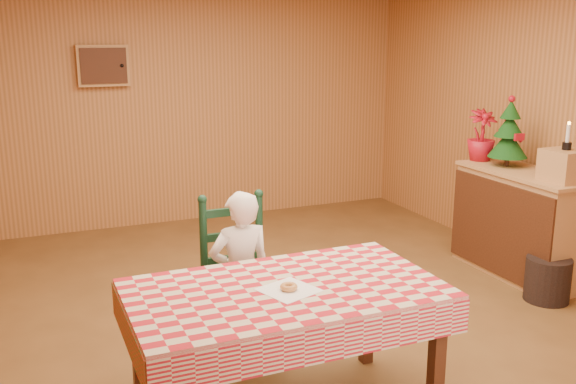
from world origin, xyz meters
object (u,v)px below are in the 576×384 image
object	(u,v)px
christmas_tree	(509,134)
storage_bin	(548,279)
dining_table	(285,301)
crate	(565,165)
ladder_chair	(238,282)
seated_child	(241,277)
shelf_unit	(521,224)

from	to	relation	value
christmas_tree	storage_bin	bearing A→B (deg)	-104.24
dining_table	crate	distance (m)	2.88
ladder_chair	storage_bin	distance (m)	2.56
dining_table	ladder_chair	xyz separation A→B (m)	(-0.00, 0.79, -0.18)
ladder_chair	seated_child	world-z (taller)	seated_child
crate	dining_table	bearing A→B (deg)	-163.52
dining_table	shelf_unit	xyz separation A→B (m)	(2.73, 1.21, -0.22)
ladder_chair	shelf_unit	size ratio (longest dim) A/B	0.87
christmas_tree	shelf_unit	bearing A→B (deg)	-91.98
ladder_chair	shelf_unit	bearing A→B (deg)	8.81
ladder_chair	seated_child	size ratio (longest dim) A/B	0.96
shelf_unit	crate	distance (m)	0.71
seated_child	christmas_tree	world-z (taller)	christmas_tree
christmas_tree	dining_table	bearing A→B (deg)	-151.93
crate	christmas_tree	world-z (taller)	christmas_tree
ladder_chair	crate	size ratio (longest dim) A/B	3.60
dining_table	storage_bin	bearing A→B (deg)	14.84
dining_table	crate	size ratio (longest dim) A/B	5.52
ladder_chair	storage_bin	size ratio (longest dim) A/B	3.08
dining_table	seated_child	size ratio (longest dim) A/B	1.47
shelf_unit	christmas_tree	size ratio (longest dim) A/B	2.00
christmas_tree	storage_bin	distance (m)	1.32
crate	seated_child	bearing A→B (deg)	-178.33
ladder_chair	storage_bin	world-z (taller)	ladder_chair
dining_table	crate	xyz separation A→B (m)	(2.74, 0.81, 0.37)
seated_child	crate	xyz separation A→B (m)	(2.74, 0.08, 0.49)
christmas_tree	storage_bin	world-z (taller)	christmas_tree
shelf_unit	storage_bin	world-z (taller)	shelf_unit
seated_child	storage_bin	bearing A→B (deg)	178.69
dining_table	ladder_chair	bearing A→B (deg)	90.00
seated_child	shelf_unit	bearing A→B (deg)	-170.03
seated_child	storage_bin	size ratio (longest dim) A/B	3.20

